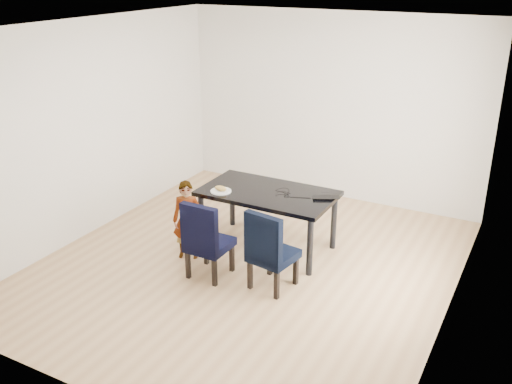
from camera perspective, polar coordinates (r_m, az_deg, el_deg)
The scene contains 14 objects.
floor at distance 6.75m, azimuth -0.81°, elevation -7.31°, with size 4.50×5.00×0.01m, color tan.
ceiling at distance 5.91m, azimuth -0.95°, elevation 16.23°, with size 4.50×5.00×0.01m, color white.
wall_back at distance 8.39m, azimuth 7.54°, elevation 8.40°, with size 4.50×0.01×2.70m, color white.
wall_front at distance 4.35m, azimuth -17.16°, elevation -5.68°, with size 4.50×0.01×2.70m, color silver.
wall_left at distance 7.51m, azimuth -16.18°, elevation 6.09°, with size 0.01×5.00×2.70m, color silver.
wall_right at distance 5.53m, azimuth 20.01°, elevation -0.03°, with size 0.01×5.00×2.70m, color white.
dining_table at distance 6.97m, azimuth 1.17°, elevation -2.80°, with size 1.60×0.90×0.75m, color black.
chair_left at distance 6.36m, azimuth -4.68°, elevation -4.60°, with size 0.44×0.46×0.92m, color black.
chair_right at distance 6.12m, azimuth 1.75°, elevation -5.68°, with size 0.44×0.46×0.92m, color black.
child at distance 6.76m, azimuth -6.88°, elevation -2.82°, with size 0.35×0.23×0.96m, color #D45A11.
plate at distance 6.83m, azimuth -3.53°, elevation 0.09°, with size 0.25×0.25×0.01m, color silver.
sandwich at distance 6.80m, azimuth -3.55°, elevation 0.37°, with size 0.16×0.07×0.06m, color olive.
laptop at distance 6.70m, azimuth 6.99°, elevation -0.43°, with size 0.31×0.20×0.02m, color black.
cable_tangle at distance 6.71m, azimuth 2.64°, elevation -0.31°, with size 0.16×0.16×0.01m, color black.
Camera 1 is at (2.86, -5.14, 3.30)m, focal length 40.00 mm.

